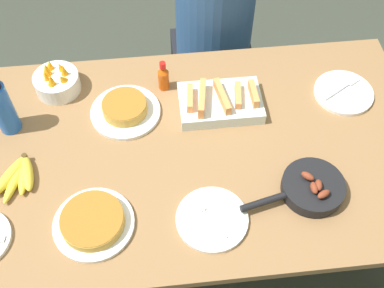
{
  "coord_description": "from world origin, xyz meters",
  "views": [
    {
      "loc": [
        -0.11,
        -1.0,
        2.17
      ],
      "look_at": [
        0.0,
        0.0,
        0.77
      ],
      "focal_mm": 45.0,
      "sensor_mm": 36.0,
      "label": 1
    }
  ],
  "objects": [
    {
      "name": "melon_tray",
      "position": [
        0.13,
        0.18,
        0.78
      ],
      "size": [
        0.32,
        0.2,
        0.1
      ],
      "color": "silver",
      "rests_on": "dining_table"
    },
    {
      "name": "hot_sauce_bottle",
      "position": [
        -0.08,
        0.31,
        0.8
      ],
      "size": [
        0.04,
        0.04,
        0.14
      ],
      "color": "#C64C0F",
      "rests_on": "dining_table"
    },
    {
      "name": "ground_plane",
      "position": [
        0.0,
        0.0,
        0.0
      ],
      "size": [
        14.0,
        14.0,
        0.0
      ],
      "primitive_type": "plane",
      "color": "#383D33"
    },
    {
      "name": "person_figure",
      "position": [
        0.19,
        0.77,
        0.52
      ],
      "size": [
        0.4,
        0.4,
        1.27
      ],
      "color": "black",
      "rests_on": "ground_plane"
    },
    {
      "name": "dining_table",
      "position": [
        0.0,
        0.0,
        0.66
      ],
      "size": [
        1.74,
        1.0,
        0.74
      ],
      "color": "olive",
      "rests_on": "ground_plane"
    },
    {
      "name": "banana_bunch",
      "position": [
        -0.61,
        -0.06,
        0.76
      ],
      "size": [
        0.16,
        0.2,
        0.04
      ],
      "color": "yellow",
      "rests_on": "dining_table"
    },
    {
      "name": "empty_plate_near_front",
      "position": [
        0.03,
        -0.29,
        0.75
      ],
      "size": [
        0.24,
        0.24,
        0.02
      ],
      "color": "white",
      "rests_on": "dining_table"
    },
    {
      "name": "frittata_plate_center",
      "position": [
        -0.35,
        -0.27,
        0.77
      ],
      "size": [
        0.27,
        0.27,
        0.05
      ],
      "color": "white",
      "rests_on": "dining_table"
    },
    {
      "name": "frittata_plate_side",
      "position": [
        -0.24,
        0.19,
        0.77
      ],
      "size": [
        0.27,
        0.27,
        0.06
      ],
      "color": "white",
      "rests_on": "dining_table"
    },
    {
      "name": "water_bottle",
      "position": [
        -0.67,
        0.17,
        0.86
      ],
      "size": [
        0.08,
        0.08,
        0.26
      ],
      "color": "blue",
      "rests_on": "dining_table"
    },
    {
      "name": "skillet",
      "position": [
        0.38,
        -0.22,
        0.77
      ],
      "size": [
        0.37,
        0.21,
        0.08
      ],
      "rotation": [
        0.0,
        0.0,
        3.37
      ],
      "color": "black",
      "rests_on": "dining_table"
    },
    {
      "name": "empty_plate_far_right",
      "position": [
        0.63,
        0.2,
        0.75
      ],
      "size": [
        0.23,
        0.23,
        0.02
      ],
      "color": "white",
      "rests_on": "dining_table"
    },
    {
      "name": "fruit_bowl_mango",
      "position": [
        -0.5,
        0.35,
        0.79
      ],
      "size": [
        0.18,
        0.18,
        0.13
      ],
      "color": "white",
      "rests_on": "dining_table"
    }
  ]
}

